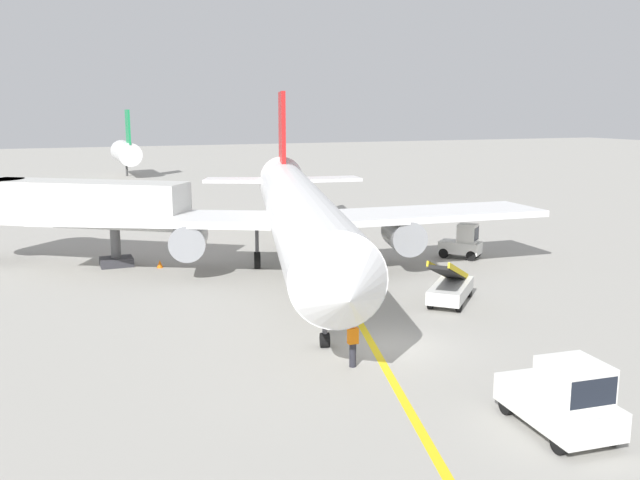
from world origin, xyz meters
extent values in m
plane|color=#9E9B93|center=(0.00, 0.00, 0.00)|extent=(300.00, 300.00, 0.00)
cube|color=yellow|center=(0.73, 5.00, 0.00)|extent=(21.81, 77.13, 0.01)
cylinder|color=white|center=(0.73, 11.84, 3.45)|extent=(11.25, 29.78, 3.30)
cone|color=white|center=(-3.63, -3.76, 3.45)|extent=(3.76, 3.18, 3.23)
cone|color=white|center=(5.14, 27.64, 3.85)|extent=(3.77, 3.54, 3.14)
cube|color=white|center=(8.35, 11.27, 3.05)|extent=(13.25, 5.21, 0.36)
cylinder|color=gray|center=(6.50, 10.75, 2.05)|extent=(2.69, 3.59, 1.90)
cube|color=white|center=(-6.08, 15.30, 3.05)|extent=(13.56, 9.92, 0.36)
cylinder|color=gray|center=(-4.77, 13.90, 2.05)|extent=(2.69, 3.59, 1.90)
cube|color=red|center=(4.50, 25.33, 7.50)|extent=(1.35, 3.93, 5.20)
cube|color=white|center=(7.28, 24.13, 3.85)|extent=(5.45, 2.87, 0.24)
cube|color=white|center=(1.50, 25.75, 3.85)|extent=(5.65, 4.10, 0.24)
cylinder|color=#4C4C51|center=(-2.36, 0.77, 1.56)|extent=(0.20, 0.20, 3.12)
cylinder|color=black|center=(-2.36, 0.77, 0.28)|extent=(0.49, 0.63, 0.56)
cylinder|color=#4C4C51|center=(3.39, 13.18, 1.56)|extent=(0.20, 0.20, 3.12)
cylinder|color=black|center=(3.39, 13.18, 0.48)|extent=(0.60, 1.02, 0.96)
cylinder|color=#4C4C51|center=(-0.85, 14.36, 1.56)|extent=(0.20, 0.20, 3.12)
cylinder|color=black|center=(-0.85, 14.36, 0.48)|extent=(0.60, 1.02, 0.96)
cube|color=black|center=(-3.09, -1.84, 3.80)|extent=(2.97, 1.72, 0.60)
cube|color=beige|center=(-9.64, 19.05, 3.60)|extent=(11.34, 8.99, 2.50)
cylinder|color=#59595B|center=(-8.16, 18.02, 1.18)|extent=(0.56, 0.56, 2.35)
cube|color=#333338|center=(-8.16, 18.02, 0.25)|extent=(1.80, 1.40, 0.50)
cube|color=silver|center=(1.08, -8.00, 0.70)|extent=(2.20, 3.75, 0.80)
cube|color=silver|center=(1.02, -8.62, 1.65)|extent=(1.65, 1.74, 1.10)
cube|color=black|center=(0.96, -9.39, 1.65)|extent=(1.43, 0.20, 0.77)
cylinder|color=black|center=(1.77, -9.32, 0.30)|extent=(0.27, 0.62, 0.60)
cylinder|color=black|center=(0.17, -9.18, 0.30)|extent=(0.27, 0.62, 0.60)
cylinder|color=black|center=(1.99, -6.81, 0.30)|extent=(0.27, 0.62, 0.60)
cylinder|color=black|center=(0.38, -6.67, 0.30)|extent=(0.27, 0.62, 0.60)
cube|color=silver|center=(11.40, 12.50, 0.65)|extent=(2.55, 2.67, 0.70)
cube|color=silver|center=(11.67, 12.18, 1.55)|extent=(1.49, 1.50, 1.10)
cube|color=black|center=(12.01, 11.79, 1.55)|extent=(0.79, 0.69, 0.77)
cylinder|color=black|center=(12.36, 12.22, 0.30)|extent=(0.56, 0.60, 0.60)
cylinder|color=black|center=(11.52, 11.50, 0.30)|extent=(0.56, 0.60, 0.60)
cylinder|color=black|center=(11.27, 13.50, 0.30)|extent=(0.56, 0.60, 0.60)
cylinder|color=black|center=(10.43, 12.78, 0.30)|extent=(0.56, 0.60, 0.60)
cube|color=silver|center=(5.41, 4.22, 0.60)|extent=(3.71, 3.79, 0.60)
cylinder|color=black|center=(4.95, 2.81, 0.30)|extent=(0.57, 0.59, 0.60)
cylinder|color=black|center=(4.03, 3.69, 0.30)|extent=(0.57, 0.59, 0.60)
cylinder|color=black|center=(6.79, 4.74, 0.30)|extent=(0.57, 0.59, 0.60)
cylinder|color=black|center=(5.86, 5.62, 0.30)|extent=(0.57, 0.59, 0.60)
cube|color=black|center=(4.99, 3.78, 1.55)|extent=(4.10, 4.24, 1.76)
cube|color=yellow|center=(5.32, 3.47, 1.67)|extent=(3.52, 3.69, 1.84)
cube|color=yellow|center=(4.67, 4.09, 1.67)|extent=(3.52, 3.69, 1.84)
cylinder|color=#26262D|center=(-2.24, -1.47, 0.42)|extent=(0.24, 0.24, 0.85)
cube|color=orange|center=(-2.24, -1.47, 1.13)|extent=(0.36, 0.22, 0.56)
sphere|color=tan|center=(-2.24, -1.47, 1.52)|extent=(0.20, 0.20, 0.20)
sphere|color=yellow|center=(-2.24, -1.47, 1.58)|extent=(0.24, 0.24, 0.24)
cone|color=orange|center=(-5.93, 16.65, 0.22)|extent=(0.36, 0.36, 0.44)
cone|color=orange|center=(6.25, 12.94, 0.22)|extent=(0.36, 0.36, 0.44)
cylinder|color=silver|center=(-0.89, 73.73, 3.10)|extent=(3.00, 10.00, 3.00)
cylinder|color=#3F3F3F|center=(-0.89, 73.73, 0.80)|extent=(0.30, 0.30, 1.60)
cube|color=#198C4C|center=(-0.89, 70.23, 6.60)|extent=(0.24, 3.20, 4.40)
camera|label=1|loc=(-11.99, -22.38, 8.89)|focal=38.92mm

